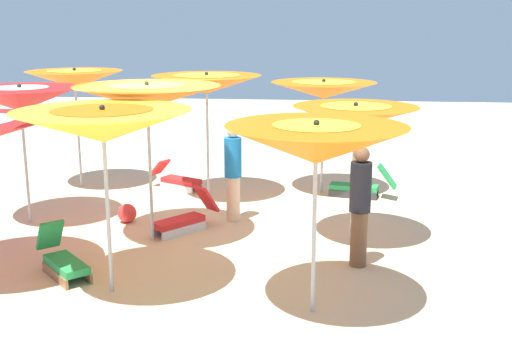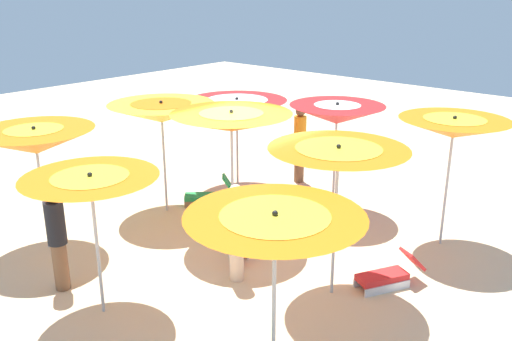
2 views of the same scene
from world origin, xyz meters
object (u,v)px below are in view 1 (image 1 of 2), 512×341
Objects in this scene: beach_umbrella_5 at (20,99)px; beach_umbrella_1 at (207,84)px; beach_umbrella_0 at (324,90)px; beach_umbrella_2 at (75,79)px; lounger_2 at (184,219)px; beach_umbrella_3 at (355,116)px; lounger_0 at (178,179)px; beach_umbrella_6 at (316,144)px; beachgoer_2 at (360,205)px; beach_umbrella_7 at (103,125)px; beach_umbrella_4 at (147,96)px; lounger_1 at (360,186)px; beach_ball at (127,213)px; beachgoer_1 at (233,171)px; lounger_3 at (63,260)px.

beach_umbrella_1 is at bearing -56.57° from beach_umbrella_5.
beach_umbrella_0 is 2.30m from beach_umbrella_1.
beach_umbrella_2 is 4.35m from lounger_2.
beach_umbrella_5 reaches higher than beach_umbrella_3.
lounger_0 is (2.42, -2.06, -1.93)m from beach_umbrella_5.
beachgoer_2 is (1.54, -0.62, -1.14)m from beach_umbrella_6.
beach_umbrella_1 reaches higher than beach_umbrella_7.
beach_umbrella_4 reaches higher than beachgoer_2.
lounger_1 is at bearing 169.04° from lounger_2.
beachgoer_2 is 5.27× the size of beach_ball.
beach_umbrella_7 is 1.44× the size of beachgoer_1.
beach_umbrella_6 reaches higher than beach_umbrella_0.
beachgoer_1 is (-1.41, -0.69, -1.35)m from beach_umbrella_1.
beachgoer_2 is (-3.94, -0.54, -1.17)m from beach_umbrella_0.
beach_umbrella_5 reaches higher than lounger_3.
beachgoer_2 is at bearing -140.45° from beach_umbrella_1.
beach_umbrella_5 is at bearing -179.87° from beach_umbrella_2.
beach_umbrella_7 reaches higher than lounger_0.
beach_umbrella_6 reaches higher than lounger_0.
beach_umbrella_7 is at bearing 94.21° from beachgoer_2.
lounger_3 is at bearing 162.72° from beach_umbrella_1.
lounger_3 is at bearing 114.58° from beach_umbrella_3.
beach_umbrella_1 is at bearing 23.64° from beach_umbrella_6.
lounger_2 is 1.07× the size of lounger_3.
lounger_3 is at bearing 176.15° from beach_ball.
beach_umbrella_4 is at bearing 95.24° from beach_umbrella_3.
beach_umbrella_4 is 7.69× the size of beach_ball.
beach_umbrella_3 is at bearing -94.51° from beach_umbrella_5.
beach_ball is (-1.72, 1.12, -2.07)m from beach_umbrella_1.
beach_umbrella_0 is at bearing -63.81° from beach_umbrella_5.
beach_umbrella_0 is 0.93× the size of beach_umbrella_1.
lounger_1 reaches higher than beach_ball.
beach_umbrella_6 is 6.42m from lounger_0.
beachgoer_1 reaches higher than lounger_0.
lounger_0 is 0.89× the size of lounger_1.
beach_umbrella_4 is 1.06× the size of beach_umbrella_5.
lounger_2 reaches higher than beach_ball.
beach_ball is at bearing 132.47° from lounger_3.
beach_umbrella_3 is at bearing -54.17° from beach_umbrella_7.
beach_umbrella_0 is 1.72× the size of lounger_1.
beach_umbrella_1 is at bearing -101.53° from beach_umbrella_2.
beach_umbrella_6 is (-3.02, -4.94, -0.08)m from beach_umbrella_5.
beach_umbrella_0 is 1.33× the size of beachgoer_2.
lounger_2 is at bearing 49.18° from beachgoer_2.
beach_umbrella_1 reaches higher than lounger_0.
beachgoer_2 is at bearing 106.04° from lounger_2.
beach_umbrella_1 is at bearing 119.03° from lounger_3.
beach_umbrella_5 is 3.71m from lounger_0.
beach_umbrella_1 is 2.61m from beach_umbrella_4.
beach_umbrella_3 is 2.45m from beachgoer_1.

